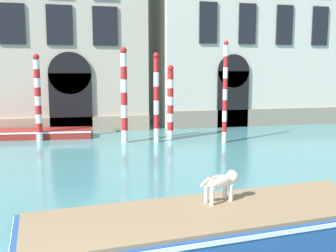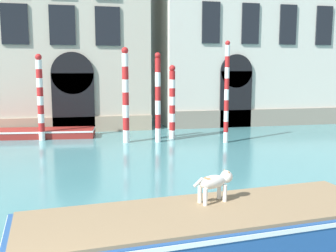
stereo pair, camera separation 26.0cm
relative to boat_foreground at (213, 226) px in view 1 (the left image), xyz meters
name	(u,v)px [view 1 (the left image)]	position (x,y,z in m)	size (l,w,h in m)	color
palazzo_left	(40,14)	(-4.06, 16.92, 5.93)	(11.08, 6.13, 12.58)	#BCB29E
boat_foreground	(213,226)	(0.00, 0.00, 0.00)	(7.12, 2.69, 0.64)	#234C8C
dog_on_deck	(221,182)	(0.31, 0.43, 0.69)	(0.88, 0.44, 0.60)	silver
boat_moored_near_palazzo	(29,133)	(-4.49, 12.79, -0.13)	(5.95, 2.06, 0.40)	maroon
mooring_pole_0	(38,97)	(-3.96, 11.91, 1.63)	(0.29, 0.29, 3.89)	white
mooring_pole_1	(225,92)	(4.02, 9.54, 1.89)	(0.21, 0.21, 4.43)	white
mooring_pole_2	(124,95)	(-0.27, 10.53, 1.76)	(0.29, 0.29, 4.16)	white
mooring_pole_3	(156,97)	(1.13, 10.35, 1.65)	(0.25, 0.25, 3.94)	white
mooring_pole_4	(170,102)	(1.94, 11.06, 1.38)	(0.28, 0.28, 3.41)	white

